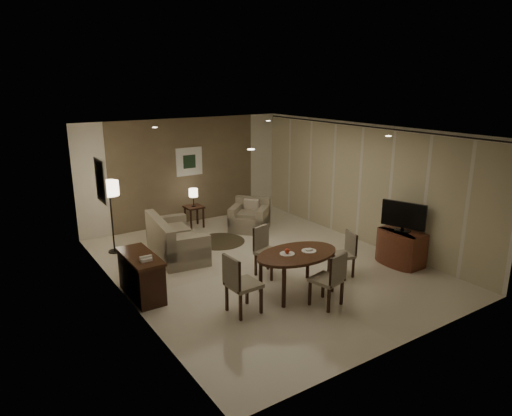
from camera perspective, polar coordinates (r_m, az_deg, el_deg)
room_shell at (r=9.20m, az=-0.69°, el=1.48°), size 5.50×7.00×2.70m
taupe_accent at (r=11.85m, az=-8.80°, el=4.54°), size 3.96×0.03×2.70m
curtain_wall at (r=10.57m, az=12.85°, el=2.81°), size 0.08×6.70×2.58m
curtain_rod at (r=10.37m, az=13.29°, el=9.94°), size 0.03×6.80×0.03m
art_back_frame at (r=11.82m, az=-8.36°, el=5.77°), size 0.72×0.03×0.72m
art_back_canvas at (r=11.81m, az=-8.33°, el=5.76°), size 0.34×0.01×0.34m
art_left_frame at (r=8.74m, az=-18.86°, el=3.24°), size 0.03×0.60×0.80m
art_left_canvas at (r=8.75m, az=-18.77°, el=3.25°), size 0.01×0.46×0.64m
downlight_nl at (r=6.37m, az=-0.63°, el=7.34°), size 0.10×0.10×0.01m
downlight_nr at (r=8.22m, az=16.22°, el=8.63°), size 0.10×0.10×0.01m
downlight_fl at (r=9.58m, az=-12.54°, el=9.80°), size 0.10×0.10×0.01m
downlight_fr at (r=10.89m, az=1.55°, el=10.84°), size 0.10×0.10×0.01m
console_desk at (r=8.15m, az=-14.14°, el=-8.21°), size 0.48×1.20×0.75m
telephone at (r=7.72m, az=-13.60°, el=-6.12°), size 0.20×0.14×0.09m
tv_cabinet at (r=9.70m, az=17.71°, el=-4.71°), size 0.48×0.90×0.70m
flat_tv at (r=9.48m, az=17.96°, el=-0.94°), size 0.36×0.85×0.60m
dining_table at (r=8.09m, az=5.11°, el=-8.02°), size 1.55×0.97×0.73m
chair_near at (r=7.65m, az=8.80°, el=-8.74°), size 0.55×0.55×0.94m
chair_far at (r=8.68m, az=1.73°, el=-5.49°), size 0.57×0.57×0.94m
chair_left at (r=7.34m, az=-1.54°, el=-9.43°), size 0.50×0.50×0.99m
chair_right at (r=8.84m, az=10.63°, el=-5.73°), size 0.50×0.50×0.84m
plate_a at (r=7.88m, az=3.92°, el=-5.73°), size 0.26×0.26×0.02m
plate_b at (r=8.04m, az=6.63°, el=-5.35°), size 0.26×0.26×0.02m
fruit_apple at (r=7.86m, az=3.92°, el=-5.37°), size 0.09×0.09×0.09m
napkin at (r=8.04m, az=6.63°, el=-5.20°), size 0.12×0.08×0.03m
round_rug at (r=10.63m, az=-4.60°, el=-4.16°), size 1.17×1.17×0.01m
sofa at (r=9.79m, az=-9.89°, el=-3.55°), size 1.88×1.11×0.84m
armchair at (r=11.26m, az=-0.83°, el=-0.90°), size 1.20×1.20×0.78m
side_table at (r=11.64m, az=-7.73°, el=-1.07°), size 0.43×0.43×0.55m
table_lamp at (r=11.50m, az=-7.82°, el=1.43°), size 0.22×0.22×0.50m
floor_lamp at (r=10.19m, az=-17.59°, el=-1.11°), size 0.40×0.40×1.58m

